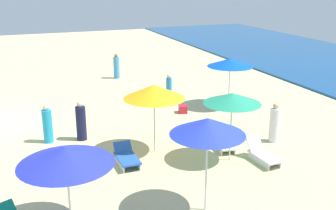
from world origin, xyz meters
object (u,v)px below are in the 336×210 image
Objects in this scene: umbrella_0 at (232,98)px; umbrella_1 at (66,156)px; lounge_chair_0_1 at (263,155)px; lounge_chair_0_0 at (223,143)px; beachgoer_2 at (275,124)px; lounge_chair_3_0 at (127,157)px; beachgoer_1 at (47,125)px; beachgoer_4 at (169,89)px; cooler_box_0 at (183,109)px; umbrella_4 at (230,62)px; umbrella_2 at (208,126)px; beachgoer_3 at (81,122)px; umbrella_3 at (154,92)px; beachgoer_0 at (117,67)px.

umbrella_0 reaches higher than umbrella_1.
lounge_chair_0_1 is at bearing 103.09° from umbrella_1.
beachgoer_2 is at bearing 7.36° from lounge_chair_0_0.
lounge_chair_0_1 is 1.09× the size of lounge_chair_3_0.
beachgoer_2 is (-0.90, 2.50, -1.59)m from umbrella_0.
beachgoer_1 is 1.02× the size of beachgoer_4.
lounge_chair_0_0 reaches higher than cooler_box_0.
umbrella_4 is at bearing 34.12° from lounge_chair_3_0.
umbrella_2 is at bearing 91.92° from beachgoer_1.
umbrella_2 is at bearing 30.53° from beachgoer_4.
cooler_box_0 is (0.10, -2.55, -2.07)m from umbrella_4.
umbrella_1 is 11.53m from beachgoer_4.
beachgoer_2 is 0.99× the size of beachgoer_3.
lounge_chair_3_0 is (0.67, -1.28, -2.08)m from umbrella_3.
lounge_chair_0_1 is at bearing 55.67° from umbrella_3.
umbrella_1 reaches higher than beachgoer_3.
lounge_chair_0_1 is 6.07m from cooler_box_0.
beachgoer_3 is at bearing -56.82° from cooler_box_0.
umbrella_2 is 4.47m from lounge_chair_3_0.
lounge_chair_0_1 is 4.49m from umbrella_2.
cooler_box_0 is at bearing 91.74° from lounge_chair_0_1.
beachgoer_3 reaches higher than beachgoer_2.
beachgoer_2 is 7.69m from beachgoer_3.
umbrella_4 is (-4.59, 2.80, 2.02)m from lounge_chair_0_0.
umbrella_3 reaches higher than cooler_box_0.
beachgoer_2 is 3.39× the size of cooler_box_0.
umbrella_4 is (-5.61, 3.09, -0.06)m from umbrella_0.
lounge_chair_0_1 is 14.11m from beachgoer_0.
umbrella_1 is 1.51× the size of beachgoer_3.
umbrella_4 is (-4.59, 6.62, 2.00)m from lounge_chair_3_0.
umbrella_1 is 1.52× the size of beachgoer_2.
lounge_chair_0_0 is at bearing 127.08° from beachgoer_1.
lounge_chair_0_0 is 0.90× the size of beachgoer_3.
beachgoer_3 is at bearing 167.57° from umbrella_1.
lounge_chair_0_1 is 4.81m from lounge_chair_3_0.
cooler_box_0 is (-4.61, -1.95, -0.55)m from beachgoer_2.
lounge_chair_0_1 is 0.95× the size of beachgoer_0.
lounge_chair_0_0 is 0.95× the size of beachgoer_4.
umbrella_2 reaches higher than umbrella_1.
beachgoer_4 is at bearing 175.87° from umbrella_0.
umbrella_3 is 6.46m from beachgoer_4.
beachgoer_2 reaches higher than beachgoer_4.
umbrella_1 is at bearing -24.71° from cooler_box_0.
umbrella_4 is 1.54× the size of beachgoer_0.
beachgoer_2 is at bearing 80.43° from umbrella_3.
beachgoer_1 reaches higher than beachgoer_4.
lounge_chair_3_0 is 2.94× the size of cooler_box_0.
lounge_chair_3_0 is 0.91× the size of beachgoer_4.
beachgoer_4 is 3.25× the size of cooler_box_0.
beachgoer_1 is 6.59m from cooler_box_0.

